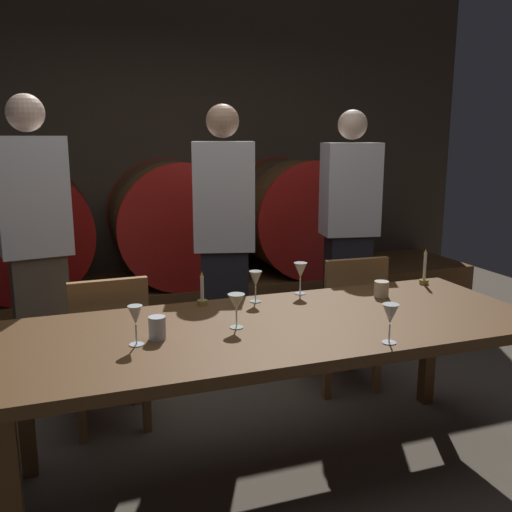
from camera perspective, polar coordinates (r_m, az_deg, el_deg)
ground_plane at (r=2.97m, az=0.32°, el=-20.31°), size 8.01×8.01×0.00m
back_wall at (r=5.18m, az=-10.20°, el=10.63°), size 6.16×0.24×2.95m
barrel_shelf at (r=4.84m, az=-8.56°, el=-4.71°), size 5.54×0.90×0.41m
wine_barrel_left at (r=4.62m, az=-22.60°, el=2.58°), size 1.01×0.88×1.01m
wine_barrel_center at (r=4.70m, az=-8.49°, el=3.52°), size 1.01×0.88×1.01m
wine_barrel_right at (r=5.02m, az=3.97°, el=4.17°), size 1.01×0.88×1.01m
dining_table at (r=2.57m, az=2.48°, el=-8.30°), size 2.41×0.93×0.76m
chair_left at (r=3.15m, az=-14.74°, el=-8.82°), size 0.41×0.41×0.88m
chair_right at (r=3.57m, az=9.31°, el=-6.09°), size 0.42×0.42×0.88m
guest_left at (r=3.45m, az=-21.47°, el=0.35°), size 0.41×0.30×1.82m
guest_center at (r=3.58m, az=-3.28°, el=1.27°), size 0.43×0.33×1.79m
guest_right at (r=4.01m, az=9.45°, el=2.15°), size 0.42×0.30×1.77m
candle_left at (r=2.81m, az=-5.52°, el=-4.10°), size 0.05×0.05×0.17m
candle_right at (r=3.33m, az=16.82°, el=-1.79°), size 0.05×0.05×0.21m
wine_glass_far_left at (r=2.30m, az=-12.22°, el=-6.09°), size 0.06×0.06×0.17m
wine_glass_left at (r=2.45m, az=-2.02°, el=-4.84°), size 0.08×0.08×0.15m
wine_glass_center at (r=2.83m, az=-0.05°, el=-2.46°), size 0.07×0.07×0.16m
wine_glass_right at (r=2.98m, az=4.56°, el=-1.56°), size 0.07×0.07×0.17m
wine_glass_far_right at (r=2.34m, az=13.56°, el=-5.91°), size 0.07×0.07×0.17m
cup_left at (r=2.37m, az=-10.06°, el=-7.24°), size 0.07×0.07×0.10m
cup_right at (r=3.02m, az=12.69°, el=-3.30°), size 0.08×0.08×0.08m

